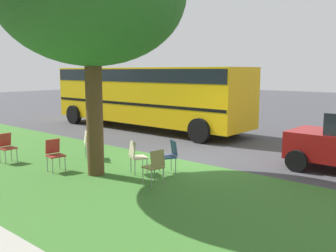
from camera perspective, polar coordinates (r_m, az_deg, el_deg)
ground at (r=11.67m, az=2.95°, el=-5.07°), size 80.00×80.00×0.00m
grass_verge at (r=9.42m, az=-9.12°, el=-8.48°), size 48.00×6.00×0.01m
chair_0 at (r=10.01m, az=0.32°, el=-4.31°), size 0.57×0.57×0.88m
chair_1 at (r=8.89m, az=-2.04°, el=-5.96°), size 0.48×0.48×0.88m
chair_2 at (r=9.94m, az=-4.94°, el=-4.43°), size 0.55×0.56×0.88m
chair_3 at (r=10.63m, az=-17.10°, el=-3.93°), size 0.48×0.47×0.88m
chair_4 at (r=12.13m, az=-23.63°, el=-2.76°), size 0.43×0.43×0.88m
chair_5 at (r=11.84m, az=-12.05°, el=-2.48°), size 0.57×0.57×0.88m
school_bus at (r=17.49m, az=-3.39°, el=5.30°), size 10.40×2.80×2.88m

